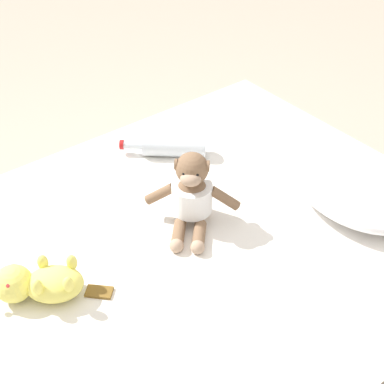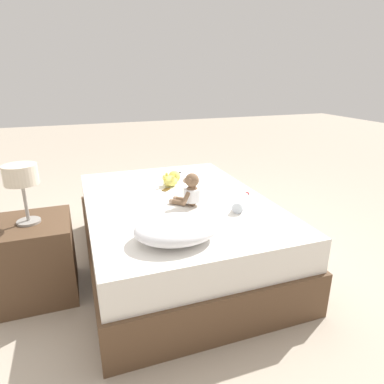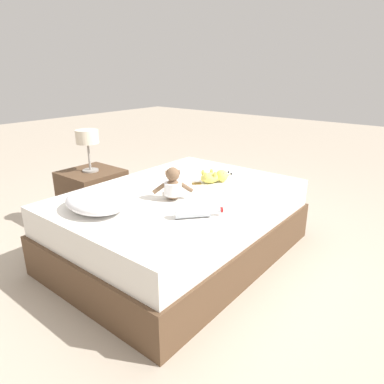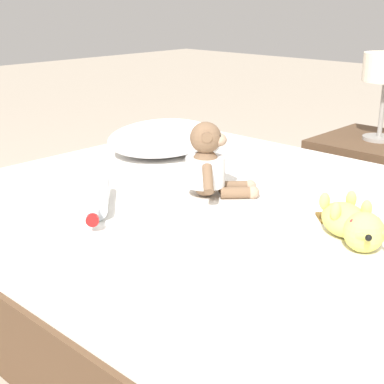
% 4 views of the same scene
% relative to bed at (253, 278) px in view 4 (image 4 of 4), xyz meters
% --- Properties ---
extents(ground_plane, '(16.00, 16.00, 0.00)m').
position_rel_bed_xyz_m(ground_plane, '(0.00, 0.00, -0.25)').
color(ground_plane, '#B7A893').
extents(bed, '(1.31, 1.83, 0.52)m').
position_rel_bed_xyz_m(bed, '(0.00, 0.00, 0.00)').
color(bed, brown).
rests_on(bed, ground_plane).
extents(pillow, '(0.50, 0.40, 0.13)m').
position_rel_bed_xyz_m(pillow, '(0.19, 0.60, 0.33)').
color(pillow, white).
rests_on(pillow, bed).
extents(plush_monkey, '(0.26, 0.26, 0.24)m').
position_rel_bed_xyz_m(plush_monkey, '(-0.06, 0.14, 0.36)').
color(plush_monkey, brown).
rests_on(plush_monkey, bed).
extents(plush_yellow_creature, '(0.24, 0.30, 0.10)m').
position_rel_bed_xyz_m(plush_yellow_creature, '(-0.07, -0.35, 0.31)').
color(plush_yellow_creature, '#EAE066').
rests_on(plush_yellow_creature, bed).
extents(glass_bottle, '(0.24, 0.26, 0.07)m').
position_rel_bed_xyz_m(glass_bottle, '(-0.37, 0.30, 0.30)').
color(glass_bottle, silver).
rests_on(glass_bottle, bed).
extents(nightstand, '(0.48, 0.48, 0.52)m').
position_rel_bed_xyz_m(nightstand, '(0.98, 0.08, 0.00)').
color(nightstand, brown).
rests_on(nightstand, ground_plane).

